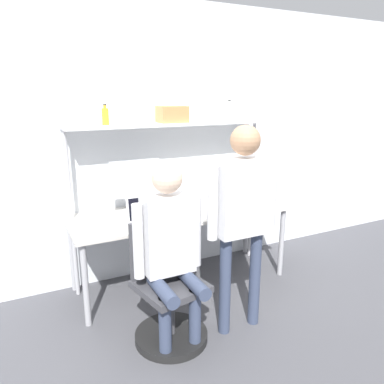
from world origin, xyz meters
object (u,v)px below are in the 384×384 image
object	(u,v)px
storage_box	(172,114)
bottle_clear	(229,112)
laptop	(147,215)
office_chair	(168,304)
bottle_amber	(105,116)
person_seated	(170,241)
monitor	(136,183)
person_standing	(243,204)
cell_phone	(180,218)

from	to	relation	value
storage_box	bottle_clear	bearing A→B (deg)	0.00
laptop	storage_box	xyz separation A→B (m)	(0.41, 0.38, 0.83)
office_chair	bottle_amber	bearing A→B (deg)	99.24
person_seated	storage_box	size ratio (longest dim) A/B	5.23
office_chair	monitor	bearing A→B (deg)	85.00
office_chair	storage_box	xyz separation A→B (m)	(0.48, 0.97, 1.36)
monitor	office_chair	size ratio (longest dim) A/B	0.53
laptop	storage_box	distance (m)	1.01
monitor	bottle_clear	world-z (taller)	bottle_clear
office_chair	bottle_clear	size ratio (longest dim) A/B	4.51
storage_box	person_standing	bearing A→B (deg)	-85.62
person_seated	office_chair	bearing A→B (deg)	99.58
person_seated	bottle_amber	world-z (taller)	bottle_amber
office_chair	person_standing	distance (m)	0.95
bottle_amber	storage_box	xyz separation A→B (m)	(0.64, 0.00, 0.00)
storage_box	office_chair	bearing A→B (deg)	-116.27
bottle_amber	monitor	bearing A→B (deg)	-7.30
laptop	office_chair	bearing A→B (deg)	-96.34
person_standing	monitor	bearing A→B (deg)	114.13
cell_phone	bottle_amber	xyz separation A→B (m)	(-0.51, 0.43, 0.89)
bottle_amber	bottle_clear	world-z (taller)	bottle_clear
office_chair	bottle_clear	world-z (taller)	bottle_clear
laptop	person_seated	xyz separation A→B (m)	(-0.06, -0.64, 0.00)
monitor	person_standing	xyz separation A→B (m)	(0.48, -1.08, 0.02)
laptop	bottle_clear	xyz separation A→B (m)	(1.05, 0.38, 0.84)
office_chair	bottle_clear	xyz separation A→B (m)	(1.11, 0.97, 1.37)
person_standing	bottle_amber	size ratio (longest dim) A/B	8.98
person_standing	office_chair	bearing A→B (deg)	166.57
monitor	office_chair	xyz separation A→B (m)	(-0.08, -0.94, -0.73)
laptop	bottle_amber	world-z (taller)	bottle_amber
laptop	person_standing	xyz separation A→B (m)	(0.50, -0.72, 0.23)
monitor	cell_phone	bearing A→B (deg)	-55.86
office_chair	laptop	bearing A→B (deg)	83.66
cell_phone	person_seated	xyz separation A→B (m)	(-0.35, -0.59, 0.06)
cell_phone	person_seated	size ratio (longest dim) A/B	0.11
bottle_amber	bottle_clear	xyz separation A→B (m)	(1.27, 0.00, 0.01)
monitor	laptop	xyz separation A→B (m)	(-0.02, -0.35, -0.21)
storage_box	monitor	bearing A→B (deg)	-175.57
laptop	monitor	bearing A→B (deg)	87.23
bottle_amber	storage_box	distance (m)	0.64
person_standing	bottle_amber	bearing A→B (deg)	123.14
laptop	storage_box	bearing A→B (deg)	42.86
person_seated	storage_box	distance (m)	1.40
monitor	laptop	distance (m)	0.41
monitor	bottle_amber	bearing A→B (deg)	172.70
storage_box	cell_phone	bearing A→B (deg)	-106.06
office_chair	bottle_amber	distance (m)	1.68
bottle_amber	storage_box	size ratio (longest dim) A/B	0.68
office_chair	person_seated	size ratio (longest dim) A/B	0.67
bottle_clear	storage_box	distance (m)	0.63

